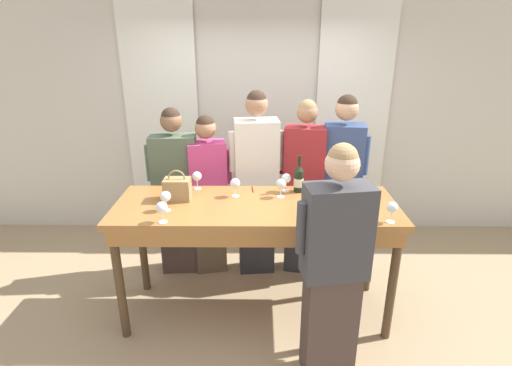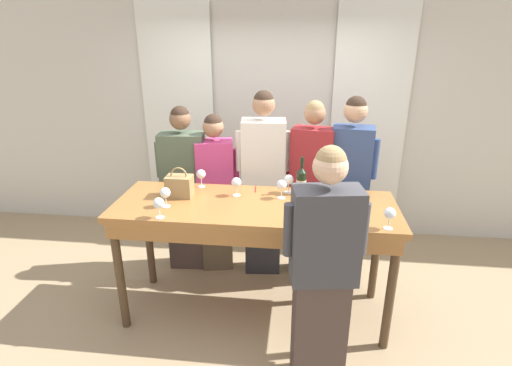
# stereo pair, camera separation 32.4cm
# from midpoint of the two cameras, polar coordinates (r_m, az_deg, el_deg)

# --- Properties ---
(ground_plane) EXTENTS (18.00, 18.00, 0.00)m
(ground_plane) POSITION_cam_midpoint_polar(r_m,az_deg,el_deg) (3.78, 2.43, -17.74)
(ground_plane) COLOR tan
(wall_back) EXTENTS (12.00, 0.06, 2.80)m
(wall_back) POSITION_cam_midpoint_polar(r_m,az_deg,el_deg) (4.74, 4.25, 9.21)
(wall_back) COLOR beige
(wall_back) RESTS_ON ground_plane
(curtain_panel_left) EXTENTS (0.83, 0.03, 2.69)m
(curtain_panel_left) POSITION_cam_midpoint_polar(r_m,az_deg,el_deg) (4.86, -9.00, 8.62)
(curtain_panel_left) COLOR white
(curtain_panel_left) RESTS_ON ground_plane
(curtain_panel_right) EXTENTS (0.83, 0.03, 2.69)m
(curtain_panel_right) POSITION_cam_midpoint_polar(r_m,az_deg,el_deg) (4.77, 17.60, 7.68)
(curtain_panel_right) COLOR white
(curtain_panel_right) RESTS_ON ground_plane
(tasting_bar) EXTENTS (2.29, 0.79, 1.05)m
(tasting_bar) POSITION_cam_midpoint_polar(r_m,az_deg,el_deg) (3.26, 2.65, -5.06)
(tasting_bar) COLOR #9E6633
(tasting_bar) RESTS_ON ground_plane
(wine_bottle) EXTENTS (0.08, 0.08, 0.33)m
(wine_bottle) POSITION_cam_midpoint_polar(r_m,az_deg,el_deg) (3.43, 9.19, 0.29)
(wine_bottle) COLOR black
(wine_bottle) RESTS_ON tasting_bar
(handbag) EXTENTS (0.21, 0.15, 0.26)m
(handbag) POSITION_cam_midpoint_polar(r_m,az_deg,el_deg) (3.37, -8.19, -0.43)
(handbag) COLOR #997A4C
(handbag) RESTS_ON tasting_bar
(wine_glass_front_left) EXTENTS (0.08, 0.08, 0.16)m
(wine_glass_front_left) POSITION_cam_midpoint_polar(r_m,az_deg,el_deg) (3.18, -10.03, -1.50)
(wine_glass_front_left) COLOR white
(wine_glass_front_left) RESTS_ON tasting_bar
(wine_glass_front_mid) EXTENTS (0.08, 0.08, 0.16)m
(wine_glass_front_mid) POSITION_cam_midpoint_polar(r_m,az_deg,el_deg) (3.43, 7.39, 0.38)
(wine_glass_front_mid) COLOR white
(wine_glass_front_mid) RESTS_ON tasting_bar
(wine_glass_front_right) EXTENTS (0.08, 0.08, 0.16)m
(wine_glass_front_right) POSITION_cam_midpoint_polar(r_m,az_deg,el_deg) (3.55, -5.29, 1.15)
(wine_glass_front_right) COLOR white
(wine_glass_front_right) RESTS_ON tasting_bar
(wine_glass_center_left) EXTENTS (0.08, 0.08, 0.16)m
(wine_glass_center_left) POSITION_cam_midpoint_polar(r_m,az_deg,el_deg) (3.00, -10.76, -2.97)
(wine_glass_center_left) COLOR white
(wine_glass_center_left) RESTS_ON tasting_bar
(wine_glass_center_mid) EXTENTS (0.08, 0.08, 0.16)m
(wine_glass_center_mid) POSITION_cam_midpoint_polar(r_m,az_deg,el_deg) (2.99, 21.58, -4.19)
(wine_glass_center_mid) COLOR white
(wine_glass_center_mid) RESTS_ON tasting_bar
(wine_glass_center_right) EXTENTS (0.08, 0.08, 0.16)m
(wine_glass_center_right) POSITION_cam_midpoint_polar(r_m,az_deg,el_deg) (3.34, -0.06, -0.02)
(wine_glass_center_right) COLOR white
(wine_glass_center_right) RESTS_ON tasting_bar
(wine_glass_back_left) EXTENTS (0.08, 0.08, 0.16)m
(wine_glass_back_left) POSITION_cam_midpoint_polar(r_m,az_deg,el_deg) (3.31, 6.50, -0.40)
(wine_glass_back_left) COLOR white
(wine_glass_back_left) RESTS_ON tasting_bar
(pen) EXTENTS (0.02, 0.13, 0.01)m
(pen) POSITION_cam_midpoint_polar(r_m,az_deg,el_deg) (3.51, 2.58, -0.92)
(pen) COLOR maroon
(pen) RESTS_ON tasting_bar
(guest_olive_jacket) EXTENTS (0.55, 0.29, 1.71)m
(guest_olive_jacket) POSITION_cam_midpoint_polar(r_m,az_deg,el_deg) (4.05, -7.87, -0.97)
(guest_olive_jacket) COLOR #473833
(guest_olive_jacket) RESTS_ON ground_plane
(guest_pink_top) EXTENTS (0.48, 0.30, 1.64)m
(guest_pink_top) POSITION_cam_midpoint_polar(r_m,az_deg,el_deg) (3.99, -3.47, -1.41)
(guest_pink_top) COLOR brown
(guest_pink_top) RESTS_ON ground_plane
(guest_cream_sweater) EXTENTS (0.53, 0.31, 1.86)m
(guest_cream_sweater) POSITION_cam_midpoint_polar(r_m,az_deg,el_deg) (3.90, 3.37, -0.28)
(guest_cream_sweater) COLOR #28282D
(guest_cream_sweater) RESTS_ON ground_plane
(guest_striped_shirt) EXTENTS (0.50, 0.30, 1.78)m
(guest_striped_shirt) POSITION_cam_midpoint_polar(r_m,az_deg,el_deg) (3.92, 10.21, -1.01)
(guest_striped_shirt) COLOR #28282D
(guest_striped_shirt) RESTS_ON ground_plane
(guest_navy_coat) EXTENTS (0.49, 0.29, 1.83)m
(guest_navy_coat) POSITION_cam_midpoint_polar(r_m,az_deg,el_deg) (3.95, 15.44, -0.74)
(guest_navy_coat) COLOR brown
(guest_navy_coat) RESTS_ON ground_plane
(host_pouring) EXTENTS (0.55, 0.30, 1.74)m
(host_pouring) POSITION_cam_midpoint_polar(r_m,az_deg,el_deg) (2.74, 13.02, -11.94)
(host_pouring) COLOR #473833
(host_pouring) RESTS_ON ground_plane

